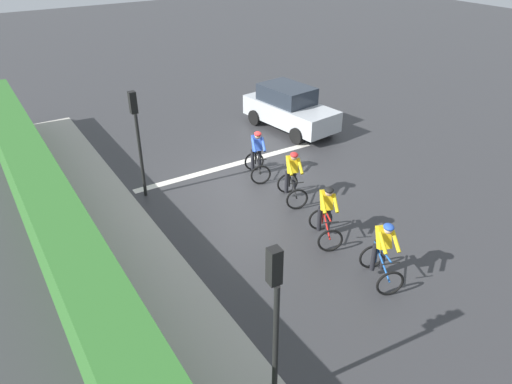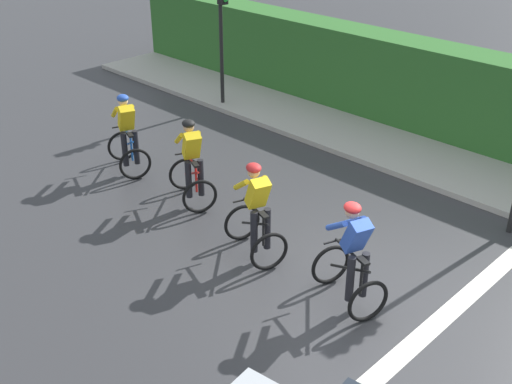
{
  "view_description": "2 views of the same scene",
  "coord_description": "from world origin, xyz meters",
  "px_view_note": "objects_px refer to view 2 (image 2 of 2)",
  "views": [
    {
      "loc": [
        7.34,
        12.22,
        7.62
      ],
      "look_at": [
        0.97,
        2.11,
        0.83
      ],
      "focal_mm": 33.87,
      "sensor_mm": 36.0,
      "label": 1
    },
    {
      "loc": [
        -6.9,
        -4.44,
        5.98
      ],
      "look_at": [
        0.16,
        2.51,
        0.73
      ],
      "focal_mm": 44.79,
      "sensor_mm": 36.0,
      "label": 2
    }
  ],
  "objects_px": {
    "cyclist_fourth": "(352,258)",
    "traffic_light_far_junction": "(222,23)",
    "cyclist_second": "(192,164)",
    "cyclist_mid": "(256,214)",
    "cyclist_lead": "(127,136)"
  },
  "relations": [
    {
      "from": "cyclist_second",
      "to": "cyclist_mid",
      "type": "xyz_separation_m",
      "value": [
        -0.48,
        -2.18,
        0.0
      ]
    },
    {
      "from": "traffic_light_far_junction",
      "to": "cyclist_second",
      "type": "bearing_deg",
      "value": -139.43
    },
    {
      "from": "cyclist_second",
      "to": "cyclist_fourth",
      "type": "bearing_deg",
      "value": -95.93
    },
    {
      "from": "cyclist_fourth",
      "to": "cyclist_mid",
      "type": "bearing_deg",
      "value": 91.79
    },
    {
      "from": "cyclist_mid",
      "to": "cyclist_fourth",
      "type": "height_order",
      "value": "same"
    },
    {
      "from": "cyclist_second",
      "to": "cyclist_mid",
      "type": "distance_m",
      "value": 2.24
    },
    {
      "from": "cyclist_second",
      "to": "cyclist_fourth",
      "type": "height_order",
      "value": "same"
    },
    {
      "from": "cyclist_second",
      "to": "cyclist_fourth",
      "type": "relative_size",
      "value": 1.0
    },
    {
      "from": "cyclist_second",
      "to": "cyclist_fourth",
      "type": "distance_m",
      "value": 4.1
    },
    {
      "from": "cyclist_lead",
      "to": "cyclist_fourth",
      "type": "distance_m",
      "value": 6.12
    },
    {
      "from": "cyclist_fourth",
      "to": "traffic_light_far_junction",
      "type": "distance_m",
      "value": 8.82
    },
    {
      "from": "traffic_light_far_junction",
      "to": "cyclist_mid",
      "type": "bearing_deg",
      "value": -128.63
    },
    {
      "from": "cyclist_second",
      "to": "cyclist_fourth",
      "type": "xyz_separation_m",
      "value": [
        -0.42,
        -4.08,
        0.0
      ]
    },
    {
      "from": "cyclist_second",
      "to": "cyclist_mid",
      "type": "bearing_deg",
      "value": -102.47
    },
    {
      "from": "cyclist_second",
      "to": "traffic_light_far_junction",
      "type": "relative_size",
      "value": 0.5
    }
  ]
}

